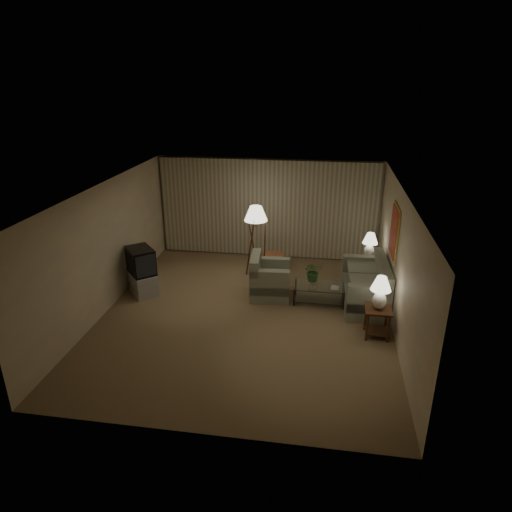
% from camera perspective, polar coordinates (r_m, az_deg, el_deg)
% --- Properties ---
extents(ground, '(7.00, 7.00, 0.00)m').
position_cam_1_polar(ground, '(9.79, -1.24, -7.31)').
color(ground, olive).
rests_on(ground, ground).
extents(room_shell, '(6.04, 7.02, 2.72)m').
position_cam_1_polar(room_shell, '(10.47, 0.25, 5.11)').
color(room_shell, beige).
rests_on(room_shell, ground).
extents(sofa, '(1.86, 1.01, 0.80)m').
position_cam_1_polar(sofa, '(10.34, 13.45, -3.77)').
color(sofa, gray).
rests_on(sofa, ground).
extents(armchair, '(1.05, 1.01, 0.78)m').
position_cam_1_polar(armchair, '(10.41, 1.80, -3.02)').
color(armchair, gray).
rests_on(armchair, ground).
extents(side_table_near, '(0.50, 0.50, 0.60)m').
position_cam_1_polar(side_table_near, '(9.16, 14.93, -7.43)').
color(side_table_near, '#331C0E').
rests_on(side_table_near, ground).
extents(side_table_far, '(0.45, 0.38, 0.60)m').
position_cam_1_polar(side_table_far, '(11.50, 13.79, -1.17)').
color(side_table_far, '#331C0E').
rests_on(side_table_far, ground).
extents(table_lamp_near, '(0.39, 0.39, 0.67)m').
position_cam_1_polar(table_lamp_near, '(8.89, 15.30, -4.12)').
color(table_lamp_near, white).
rests_on(table_lamp_near, side_table_near).
extents(table_lamp_far, '(0.37, 0.37, 0.63)m').
position_cam_1_polar(table_lamp_far, '(11.29, 14.06, 1.56)').
color(table_lamp_far, white).
rests_on(table_lamp_far, side_table_far).
extents(coffee_table, '(1.22, 0.67, 0.41)m').
position_cam_1_polar(coffee_table, '(10.26, 7.90, -4.32)').
color(coffee_table, silver).
rests_on(coffee_table, ground).
extents(tv_cabinet, '(1.30, 1.30, 0.50)m').
position_cam_1_polar(tv_cabinet, '(10.92, -13.94, -3.25)').
color(tv_cabinet, '#AEAFB1').
rests_on(tv_cabinet, ground).
extents(crt_tv, '(1.20, 1.20, 0.60)m').
position_cam_1_polar(crt_tv, '(10.71, -14.21, -0.58)').
color(crt_tv, black).
rests_on(crt_tv, tv_cabinet).
extents(floor_lamp, '(0.57, 0.57, 1.77)m').
position_cam_1_polar(floor_lamp, '(11.38, -0.02, 2.15)').
color(floor_lamp, '#331C0E').
rests_on(floor_lamp, ground).
extents(ottoman, '(0.76, 0.76, 0.39)m').
position_cam_1_polar(ottoman, '(11.94, 2.20, -0.65)').
color(ottoman, '#A35F37').
rests_on(ottoman, ground).
extents(vase, '(0.15, 0.15, 0.15)m').
position_cam_1_polar(vase, '(10.17, 7.12, -3.22)').
color(vase, white).
rests_on(vase, coffee_table).
extents(flowers, '(0.51, 0.48, 0.47)m').
position_cam_1_polar(flowers, '(10.04, 7.20, -1.64)').
color(flowers, '#33682E').
rests_on(flowers, vase).
extents(book, '(0.19, 0.25, 0.02)m').
position_cam_1_polar(book, '(10.11, 9.35, -3.92)').
color(book, olive).
rests_on(book, coffee_table).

